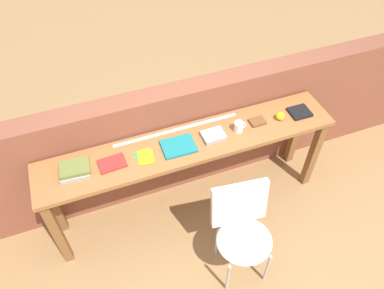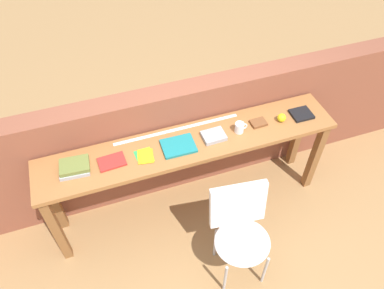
{
  "view_description": "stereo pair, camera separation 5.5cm",
  "coord_description": "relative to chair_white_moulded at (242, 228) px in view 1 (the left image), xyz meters",
  "views": [
    {
      "loc": [
        -0.71,
        -1.64,
        3.09
      ],
      "look_at": [
        0.0,
        0.25,
        0.9
      ],
      "focal_mm": 35.0,
      "sensor_mm": 36.0,
      "label": 1
    },
    {
      "loc": [
        -0.66,
        -1.66,
        3.09
      ],
      "look_at": [
        0.0,
        0.25,
        0.9
      ],
      "focal_mm": 35.0,
      "sensor_mm": 36.0,
      "label": 2
    }
  ],
  "objects": [
    {
      "name": "ground_plane",
      "position": [
        -0.18,
        0.39,
        -0.53
      ],
      "size": [
        40.0,
        40.0,
        0.0
      ],
      "primitive_type": "plane",
      "color": "#9E7547"
    },
    {
      "name": "brick_wall_back",
      "position": [
        -0.18,
        1.03,
        0.06
      ],
      "size": [
        6.0,
        0.2,
        1.17
      ],
      "primitive_type": "cube",
      "color": "brown",
      "rests_on": "ground"
    },
    {
      "name": "sideboard",
      "position": [
        -0.18,
        0.69,
        0.21
      ],
      "size": [
        2.5,
        0.44,
        0.88
      ],
      "color": "#996033",
      "rests_on": "ground"
    },
    {
      "name": "chair_white_moulded",
      "position": [
        0.0,
        0.0,
        0.0
      ],
      "size": [
        0.49,
        0.5,
        0.89
      ],
      "color": "white",
      "rests_on": "ground"
    },
    {
      "name": "book_stack_leftmost",
      "position": [
        -1.09,
        0.7,
        0.39
      ],
      "size": [
        0.24,
        0.19,
        0.06
      ],
      "color": "#9E9EA3",
      "rests_on": "sideboard"
    },
    {
      "name": "magazine_cycling",
      "position": [
        -0.82,
        0.68,
        0.36
      ],
      "size": [
        0.21,
        0.16,
        0.02
      ],
      "primitive_type": "cube",
      "rotation": [
        0.0,
        0.0,
        0.06
      ],
      "color": "red",
      "rests_on": "sideboard"
    },
    {
      "name": "pamphlet_pile_colourful",
      "position": [
        -0.56,
        0.66,
        0.36
      ],
      "size": [
        0.15,
        0.17,
        0.01
      ],
      "color": "green",
      "rests_on": "sideboard"
    },
    {
      "name": "book_open_centre",
      "position": [
        -0.28,
        0.67,
        0.36
      ],
      "size": [
        0.27,
        0.21,
        0.02
      ],
      "primitive_type": "cube",
      "rotation": [
        0.0,
        0.0,
        -0.02
      ],
      "color": "#19757A",
      "rests_on": "sideboard"
    },
    {
      "name": "book_grey_hardcover",
      "position": [
        0.02,
        0.67,
        0.37
      ],
      "size": [
        0.19,
        0.15,
        0.04
      ],
      "primitive_type": "cube",
      "rotation": [
        0.0,
        0.0,
        0.02
      ],
      "color": "#9E9EA3",
      "rests_on": "sideboard"
    },
    {
      "name": "mug",
      "position": [
        0.25,
        0.67,
        0.4
      ],
      "size": [
        0.11,
        0.08,
        0.09
      ],
      "color": "white",
      "rests_on": "sideboard"
    },
    {
      "name": "leather_journal_brown",
      "position": [
        0.44,
        0.7,
        0.37
      ],
      "size": [
        0.13,
        0.1,
        0.02
      ],
      "primitive_type": "cube",
      "rotation": [
        0.0,
        0.0,
        0.03
      ],
      "color": "brown",
      "rests_on": "sideboard"
    },
    {
      "name": "sports_ball_small",
      "position": [
        0.64,
        0.67,
        0.39
      ],
      "size": [
        0.07,
        0.07,
        0.07
      ],
      "primitive_type": "sphere",
      "color": "yellow",
      "rests_on": "sideboard"
    },
    {
      "name": "book_repair_rightmost",
      "position": [
        0.84,
        0.68,
        0.37
      ],
      "size": [
        0.18,
        0.16,
        0.02
      ],
      "primitive_type": "cube",
      "rotation": [
        0.0,
        0.0,
        -0.02
      ],
      "color": "black",
      "rests_on": "sideboard"
    },
    {
      "name": "ruler_metal_back_edge",
      "position": [
        -0.23,
        0.86,
        0.35
      ],
      "size": [
        1.08,
        0.03,
        0.0
      ],
      "primitive_type": "cube",
      "color": "silver",
      "rests_on": "sideboard"
    }
  ]
}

